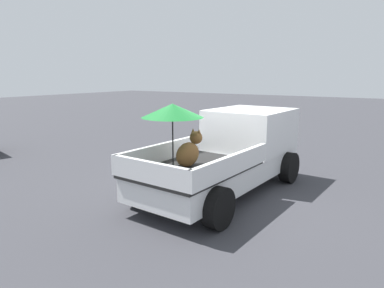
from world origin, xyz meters
The scene contains 2 objects.
ground_plane centered at (0.00, 0.00, 0.00)m, with size 80.00×80.00×0.00m, color #38383D.
pickup_truck_main centered at (0.42, -0.01, 0.97)m, with size 5.15×2.48×2.22m.
Camera 1 is at (-7.06, -3.73, 2.79)m, focal length 32.29 mm.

